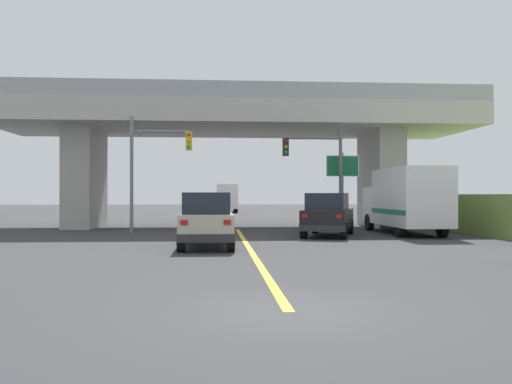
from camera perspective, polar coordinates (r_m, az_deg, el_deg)
ground at (r=33.25m, az=-2.13°, el=-3.65°), size 160.00×160.00×0.00m
overpass_bridge at (r=33.41m, az=-2.12°, el=6.14°), size 28.14×8.40×8.04m
lane_divider_stripe at (r=19.96m, az=-0.73°, el=-5.85°), size 0.20×21.83×0.01m
suv_lead at (r=20.28m, az=-5.14°, el=-2.90°), size 1.94×4.74×2.02m
suv_crossing at (r=25.75m, az=7.52°, el=-2.36°), size 3.35×4.97×2.02m
box_truck at (r=27.99m, az=15.36°, el=-0.81°), size 2.33×7.26×3.22m
traffic_signal_nearside at (r=29.65m, az=6.83°, el=2.99°), size 3.24×0.36×5.83m
traffic_signal_farside at (r=28.57m, az=-10.85°, el=3.35°), size 3.16×0.36×5.97m
highway_sign at (r=30.48m, az=9.01°, el=2.01°), size 1.82×0.17×4.27m
semi_truck_distant at (r=61.85m, az=-3.06°, el=-0.60°), size 2.33×6.88×3.12m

